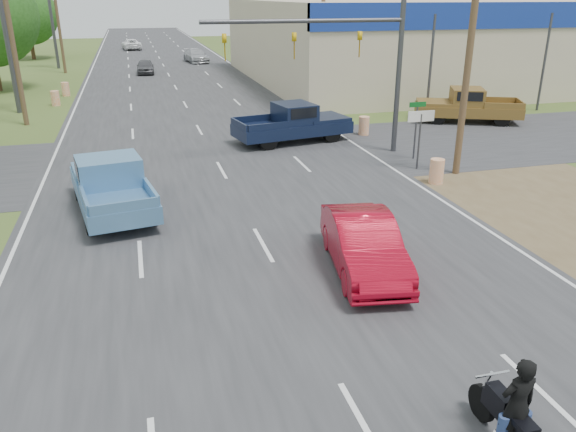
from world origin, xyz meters
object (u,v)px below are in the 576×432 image
object	(u,v)px
distant_car_silver	(196,56)
distant_car_white	(131,44)
motorcycle	(515,432)
brown_pickup	(466,105)
red_convertible	(364,245)
navy_pickup	(295,123)
rider	(516,411)
blue_pickup	(111,184)
distant_car_grey	(145,67)

from	to	relation	value
distant_car_silver	distant_car_white	bearing A→B (deg)	102.39
motorcycle	brown_pickup	bearing A→B (deg)	60.43
red_convertible	navy_pickup	xyz separation A→B (m)	(2.17, 14.43, 0.22)
navy_pickup	distant_car_white	size ratio (longest dim) A/B	1.25
red_convertible	navy_pickup	bearing A→B (deg)	90.35
rider	blue_pickup	size ratio (longest dim) A/B	0.29
distant_car_grey	distant_car_silver	xyz separation A→B (m)	(5.78, 8.48, 0.05)
red_convertible	brown_pickup	distance (m)	21.02
motorcycle	distant_car_silver	distance (m)	58.96
brown_pickup	distant_car_grey	size ratio (longest dim) A/B	1.64
blue_pickup	distant_car_white	distance (m)	63.37
motorcycle	brown_pickup	xyz separation A→B (m)	(13.36, 23.23, 0.52)
motorcycle	navy_pickup	world-z (taller)	navy_pickup
motorcycle	rider	xyz separation A→B (m)	(0.00, 0.05, 0.39)
blue_pickup	navy_pickup	xyz separation A→B (m)	(8.84, 7.81, 0.02)
brown_pickup	distant_car_silver	world-z (taller)	brown_pickup
rider	navy_pickup	bearing A→B (deg)	-96.02
distant_car_white	distant_car_grey	bearing A→B (deg)	86.92
navy_pickup	distant_car_silver	distance (m)	37.68
distant_car_grey	rider	bearing A→B (deg)	-83.56
blue_pickup	navy_pickup	world-z (taller)	navy_pickup
blue_pickup	distant_car_silver	world-z (taller)	blue_pickup
red_convertible	distant_car_white	world-z (taller)	red_convertible
navy_pickup	rider	bearing A→B (deg)	-16.70
navy_pickup	brown_pickup	xyz separation A→B (m)	(10.99, 1.96, 0.01)
red_convertible	motorcycle	world-z (taller)	red_convertible
motorcycle	distant_car_grey	size ratio (longest dim) A/B	0.55
blue_pickup	navy_pickup	distance (m)	11.80
navy_pickup	brown_pickup	size ratio (longest dim) A/B	0.97
navy_pickup	distant_car_grey	distance (m)	29.90
motorcycle	distant_car_silver	world-z (taller)	distant_car_silver
navy_pickup	distant_car_silver	bearing A→B (deg)	170.70
motorcycle	navy_pickup	size ratio (longest dim) A/B	0.34
red_convertible	distant_car_white	size ratio (longest dim) A/B	0.94
red_convertible	distant_car_silver	bearing A→B (deg)	97.28
blue_pickup	distant_car_white	size ratio (longest dim) A/B	1.22
rider	distant_car_silver	bearing A→B (deg)	-91.29
blue_pickup	distant_car_silver	xyz separation A→B (m)	(8.15, 45.49, -0.25)
red_convertible	distant_car_white	distance (m)	70.17
distant_car_grey	distant_car_silver	distance (m)	10.27
blue_pickup	distant_car_white	world-z (taller)	blue_pickup
navy_pickup	motorcycle	bearing A→B (deg)	-16.68
blue_pickup	brown_pickup	bearing A→B (deg)	16.89
motorcycle	distant_car_white	xyz separation A→B (m)	(-5.07, 76.81, 0.21)
navy_pickup	distant_car_white	bearing A→B (deg)	177.28
distant_car_silver	rider	bearing A→B (deg)	-99.93
blue_pickup	brown_pickup	distance (m)	22.11
blue_pickup	distant_car_grey	size ratio (longest dim) A/B	1.56
blue_pickup	brown_pickup	size ratio (longest dim) A/B	0.95
distant_car_white	distant_car_silver	bearing A→B (deg)	105.51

